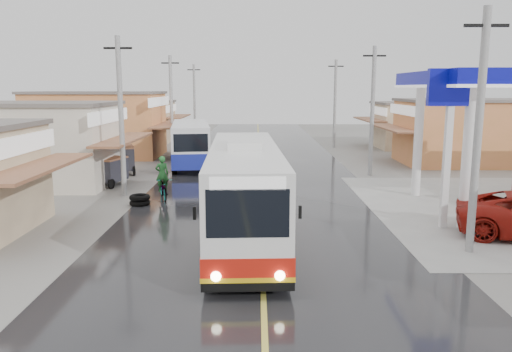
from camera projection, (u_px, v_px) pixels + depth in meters
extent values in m
plane|color=slate|center=(262.00, 252.00, 16.86)|extent=(120.00, 120.00, 0.00)
cube|color=black|center=(260.00, 175.00, 31.63)|extent=(12.00, 90.00, 0.02)
cube|color=#D8CC4C|center=(260.00, 175.00, 31.63)|extent=(0.15, 90.00, 0.01)
cylinder|color=white|center=(418.00, 143.00, 25.23)|extent=(0.44, 0.44, 5.50)
cylinder|color=white|center=(467.00, 159.00, 19.32)|extent=(0.44, 0.44, 5.50)
cube|color=white|center=(447.00, 153.00, 19.28)|extent=(0.25, 0.25, 6.00)
cube|color=#0B0D97|center=(452.00, 87.00, 18.84)|extent=(1.80, 0.30, 1.40)
cube|color=silver|center=(244.00, 185.00, 18.22)|extent=(2.85, 11.63, 2.84)
cube|color=black|center=(245.00, 225.00, 18.48)|extent=(2.87, 11.65, 0.29)
cube|color=#B6190F|center=(245.00, 213.00, 18.40)|extent=(2.90, 11.67, 0.53)
cube|color=gold|center=(245.00, 221.00, 18.46)|extent=(2.91, 11.68, 0.13)
cube|color=black|center=(244.00, 175.00, 18.64)|extent=(2.80, 9.23, 0.96)
cube|color=black|center=(248.00, 213.00, 12.52)|extent=(2.11, 0.20, 1.25)
cube|color=black|center=(243.00, 154.00, 23.78)|extent=(2.11, 0.20, 1.06)
cube|color=white|center=(248.00, 183.00, 12.38)|extent=(1.91, 0.19, 0.34)
cube|color=silver|center=(244.00, 143.00, 17.95)|extent=(1.27, 2.93, 0.29)
cylinder|color=black|center=(210.00, 260.00, 14.45)|extent=(0.38, 1.07, 1.06)
cylinder|color=black|center=(283.00, 259.00, 14.53)|extent=(0.38, 1.07, 1.06)
cylinder|color=black|center=(220.00, 201.00, 22.03)|extent=(0.38, 1.07, 1.06)
cylinder|color=black|center=(267.00, 201.00, 22.10)|extent=(0.38, 1.07, 1.06)
sphere|color=#FFF2CC|center=(216.00, 276.00, 12.70)|extent=(0.28, 0.28, 0.27)
sphere|color=#FFF2CC|center=(280.00, 276.00, 12.76)|extent=(0.28, 0.28, 0.27)
cube|color=black|center=(195.00, 213.00, 12.72)|extent=(0.08, 0.08, 0.34)
cube|color=black|center=(300.00, 212.00, 12.82)|extent=(0.08, 0.08, 0.34)
cube|color=silver|center=(191.00, 141.00, 35.18)|extent=(3.61, 9.31, 2.52)
cube|color=#1B2697|center=(191.00, 153.00, 35.33)|extent=(3.65, 9.36, 1.01)
cube|color=black|center=(190.00, 136.00, 35.12)|extent=(3.45, 7.82, 0.91)
cube|color=black|center=(191.00, 143.00, 30.74)|extent=(2.12, 0.40, 1.11)
cylinder|color=black|center=(174.00, 166.00, 32.11)|extent=(0.43, 1.04, 1.01)
cylinder|color=black|center=(208.00, 165.00, 32.39)|extent=(0.43, 1.04, 1.01)
cylinder|color=black|center=(177.00, 153.00, 38.41)|extent=(0.43, 1.04, 1.01)
cylinder|color=black|center=(205.00, 153.00, 38.69)|extent=(0.43, 1.04, 1.01)
imported|color=black|center=(164.00, 188.00, 24.89)|extent=(1.30, 2.15, 1.07)
imported|color=#21632A|center=(162.00, 174.00, 24.52)|extent=(0.75, 0.61, 1.78)
cube|color=#26262D|center=(110.00, 170.00, 28.18)|extent=(1.70, 2.15, 1.22)
cube|color=brown|center=(110.00, 159.00, 28.07)|extent=(1.76, 2.21, 0.09)
cylinder|color=black|center=(94.00, 182.00, 27.85)|extent=(0.32, 0.59, 0.56)
cylinder|color=black|center=(107.00, 178.00, 29.09)|extent=(0.32, 0.59, 0.56)
cylinder|color=black|center=(111.00, 184.00, 27.33)|extent=(0.27, 0.57, 0.56)
cube|color=#26262D|center=(122.00, 158.00, 32.02)|extent=(2.00, 2.47, 1.39)
cube|color=brown|center=(122.00, 147.00, 31.89)|extent=(2.07, 2.54, 0.11)
cylinder|color=black|center=(111.00, 171.00, 31.21)|extent=(0.39, 0.67, 0.64)
cylinder|color=black|center=(110.00, 168.00, 32.60)|extent=(0.39, 0.67, 0.64)
cylinder|color=black|center=(134.00, 171.00, 31.45)|extent=(0.33, 0.65, 0.64)
torus|color=black|center=(140.00, 203.00, 23.59)|extent=(0.99, 0.99, 0.25)
torus|color=black|center=(140.00, 197.00, 23.55)|extent=(0.99, 0.99, 0.25)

